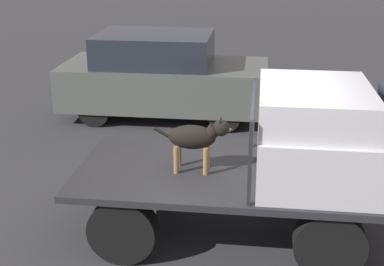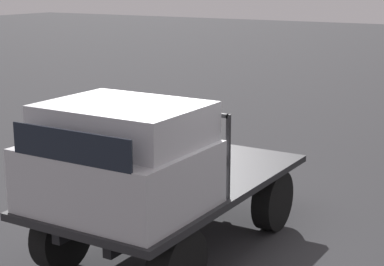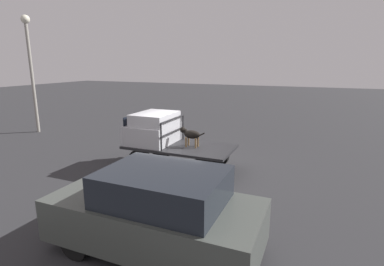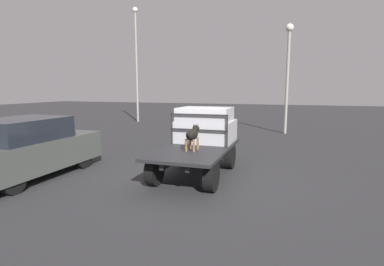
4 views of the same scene
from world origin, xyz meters
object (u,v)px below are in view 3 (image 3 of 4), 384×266
object	(u,v)px
flatbed_truck	(180,152)
light_pole_near	(30,59)
dog	(190,134)
parked_sedan	(157,212)

from	to	relation	value
flatbed_truck	light_pole_near	distance (m)	10.09
dog	parked_sedan	size ratio (longest dim) A/B	0.23
flatbed_truck	dog	bearing A→B (deg)	-175.20
flatbed_truck	dog	distance (m)	0.76
dog	light_pole_near	world-z (taller)	light_pole_near
flatbed_truck	light_pole_near	bearing A→B (deg)	-13.33
light_pole_near	parked_sedan	bearing A→B (deg)	148.91
flatbed_truck	parked_sedan	size ratio (longest dim) A/B	0.90
dog	parked_sedan	distance (m)	4.59
dog	parked_sedan	bearing A→B (deg)	88.28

